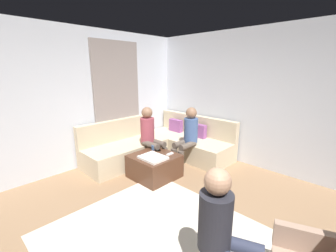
% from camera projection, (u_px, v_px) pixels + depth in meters
% --- Properties ---
extents(wall_back, '(6.00, 0.12, 2.70)m').
position_uv_depth(wall_back, '(283.00, 102.00, 3.99)').
color(wall_back, silver).
rests_on(wall_back, ground_plane).
extents(wall_left, '(0.12, 6.00, 2.70)m').
position_uv_depth(wall_left, '(52.00, 102.00, 3.94)').
color(wall_left, silver).
rests_on(wall_left, ground_plane).
extents(curtain_panel, '(0.06, 1.10, 2.50)m').
position_uv_depth(curtain_panel, '(118.00, 101.00, 4.80)').
color(curtain_panel, gray).
rests_on(curtain_panel, ground_plane).
extents(area_rug, '(2.60, 2.20, 0.01)m').
position_uv_depth(area_rug, '(164.00, 244.00, 2.49)').
color(area_rug, beige).
rests_on(area_rug, ground_plane).
extents(sectional_couch, '(2.10, 2.55, 0.87)m').
position_uv_depth(sectional_couch, '(161.00, 145.00, 4.93)').
color(sectional_couch, '#C6B593').
rests_on(sectional_couch, ground_plane).
extents(ottoman, '(0.76, 0.76, 0.42)m').
position_uv_depth(ottoman, '(154.00, 166.00, 4.03)').
color(ottoman, '#4C2D1E').
rests_on(ottoman, ground_plane).
extents(folded_blanket, '(0.44, 0.36, 0.04)m').
position_uv_depth(folded_blanket, '(153.00, 158.00, 3.82)').
color(folded_blanket, white).
rests_on(folded_blanket, ottoman).
extents(coffee_mug, '(0.08, 0.08, 0.10)m').
position_uv_depth(coffee_mug, '(153.00, 147.00, 4.24)').
color(coffee_mug, '#334C72').
rests_on(coffee_mug, ottoman).
extents(game_remote, '(0.05, 0.15, 0.02)m').
position_uv_depth(game_remote, '(170.00, 154.00, 4.01)').
color(game_remote, white).
rests_on(game_remote, ottoman).
extents(person_on_couch_back, '(0.30, 0.60, 1.20)m').
position_uv_depth(person_on_couch_back, '(188.00, 135.00, 4.40)').
color(person_on_couch_back, brown).
rests_on(person_on_couch_back, ground_plane).
extents(person_on_couch_side, '(0.60, 0.30, 1.20)m').
position_uv_depth(person_on_couch_side, '(151.00, 134.00, 4.43)').
color(person_on_couch_side, brown).
rests_on(person_on_couch_side, ground_plane).
extents(person_on_armchair, '(0.61, 0.43, 1.18)m').
position_uv_depth(person_on_armchair, '(226.00, 231.00, 1.81)').
color(person_on_armchair, '#2D3347').
rests_on(person_on_armchair, ground_plane).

